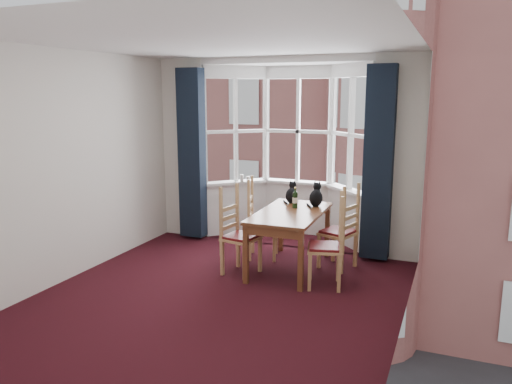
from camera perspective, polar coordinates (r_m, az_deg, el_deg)
The scene contains 22 objects.
floor at distance 5.72m, azimuth -4.70°, elevation -12.25°, with size 4.50×4.50×0.00m, color black.
ceiling at distance 5.28m, azimuth -5.20°, elevation 16.88°, with size 4.50×4.50×0.00m, color white.
wall_left at distance 6.47m, azimuth -20.93°, elevation 2.71°, with size 4.50×4.50×0.00m, color silver.
wall_right at distance 4.77m, azimuth 17.00°, elevation 0.14°, with size 4.50×4.50×0.00m, color silver.
wall_near at distance 3.52m, azimuth -21.86°, elevation -4.03°, with size 4.00×4.00×0.00m, color silver.
wall_back_pier_left at distance 8.06m, azimuth -8.14°, elevation 4.88°, with size 0.70×0.12×2.80m, color silver.
wall_back_pier_right at distance 7.02m, azimuth 15.91°, elevation 3.62°, with size 0.70×0.12×2.80m, color silver.
bay_window at distance 7.85m, azimuth 4.25°, elevation 4.79°, with size 2.76×0.94×2.80m.
curtain_left at distance 7.80m, azimuth -7.33°, elevation 4.32°, with size 0.38×0.22×2.60m, color black.
curtain_right at distance 6.87m, azimuth 13.81°, elevation 3.16°, with size 0.38×0.22×2.60m, color black.
dining_table at distance 6.48m, azimuth 3.92°, elevation -3.03°, with size 0.82×1.48×0.77m.
chair_left_near at distance 6.40m, azimuth -2.39°, elevation -5.14°, with size 0.47×0.48×0.92m.
chair_left_far at distance 6.98m, azimuth 0.09°, elevation -3.74°, with size 0.50×0.51×0.92m.
chair_right_near at distance 6.00m, azimuth 8.75°, elevation -6.39°, with size 0.49×0.51×0.92m.
chair_right_far at distance 6.62m, azimuth 10.02°, elevation -4.77°, with size 0.51×0.52×0.92m.
cat_left at distance 6.95m, azimuth 4.11°, elevation -0.26°, with size 0.19×0.25×0.32m.
cat_right at distance 6.77m, azimuth 6.88°, elevation -0.53°, with size 0.20×0.27×0.34m.
wine_bottle at distance 6.65m, azimuth 4.49°, elevation -0.78°, with size 0.07×0.07×0.28m.
candle_tall at distance 8.06m, azimuth -1.63°, elevation 1.60°, with size 0.06×0.06×0.12m, color white.
candle_short at distance 8.05m, azimuth -0.90°, elevation 1.49°, with size 0.06×0.06×0.09m, color white.
street at distance 37.91m, azimuth 17.99°, elevation -1.93°, with size 80.00×80.00×0.00m, color #333335.
tenement_building at distance 18.85m, azimuth 15.02°, elevation 8.80°, with size 18.40×7.80×15.20m.
Camera 1 is at (2.40, -4.67, 2.28)m, focal length 35.00 mm.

